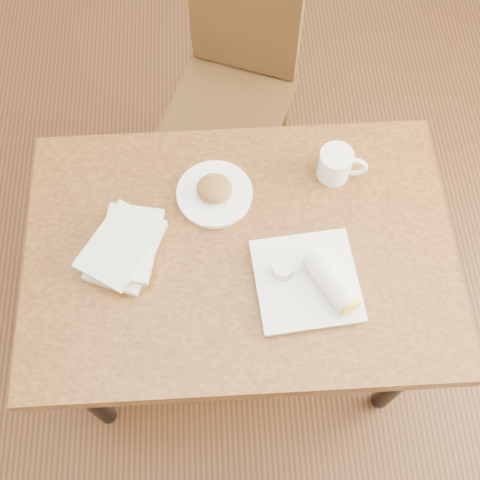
{
  "coord_description": "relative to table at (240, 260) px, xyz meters",
  "views": [
    {
      "loc": [
        -0.04,
        -0.71,
        2.27
      ],
      "look_at": [
        0.0,
        0.0,
        0.8
      ],
      "focal_mm": 45.0,
      "sensor_mm": 36.0,
      "label": 1
    }
  ],
  "objects": [
    {
      "name": "ground",
      "position": [
        0.0,
        0.0,
        -0.67
      ],
      "size": [
        4.0,
        5.0,
        0.01
      ],
      "primitive_type": "cube",
      "color": "#472814",
      "rests_on": "ground"
    },
    {
      "name": "table",
      "position": [
        0.0,
        0.0,
        0.0
      ],
      "size": [
        1.2,
        0.81,
        0.75
      ],
      "color": "brown",
      "rests_on": "ground"
    },
    {
      "name": "chair_far",
      "position": [
        0.03,
        0.78,
        -0.12
      ],
      "size": [
        0.54,
        0.54,
        0.95
      ],
      "color": "#463114",
      "rests_on": "ground"
    },
    {
      "name": "plate_scone",
      "position": [
        -0.06,
        0.17,
        0.11
      ],
      "size": [
        0.22,
        0.22,
        0.07
      ],
      "color": "white",
      "rests_on": "table"
    },
    {
      "name": "coffee_mug",
      "position": [
        0.29,
        0.23,
        0.14
      ],
      "size": [
        0.14,
        0.1,
        0.1
      ],
      "color": "white",
      "rests_on": "table"
    },
    {
      "name": "plate_burrito",
      "position": [
        0.19,
        -0.12,
        0.11
      ],
      "size": [
        0.3,
        0.3,
        0.09
      ],
      "color": "white",
      "rests_on": "table"
    },
    {
      "name": "book_stack",
      "position": [
        -0.32,
        0.01,
        0.11
      ],
      "size": [
        0.25,
        0.28,
        0.06
      ],
      "color": "white",
      "rests_on": "table"
    }
  ]
}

